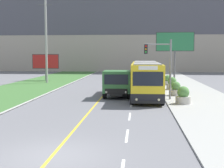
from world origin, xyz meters
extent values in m
plane|color=slate|center=(0.00, 0.00, 0.00)|extent=(300.00, 300.00, 0.00)
cube|color=gold|center=(0.00, 0.00, 0.00)|extent=(0.14, 140.00, 0.01)
cube|color=silver|center=(2.75, 3.20, 0.00)|extent=(0.12, 2.40, 0.01)
cube|color=silver|center=(2.75, 7.80, 0.00)|extent=(0.12, 2.40, 0.01)
cube|color=silver|center=(2.75, 12.40, 0.00)|extent=(0.12, 2.40, 0.01)
cube|color=silver|center=(2.75, 17.00, 0.00)|extent=(0.12, 2.40, 0.01)
cube|color=silver|center=(2.75, 21.60, 0.00)|extent=(0.12, 2.40, 0.01)
cube|color=silver|center=(2.75, 26.20, 0.00)|extent=(0.12, 2.40, 0.01)
cube|color=silver|center=(2.75, 30.80, 0.00)|extent=(0.12, 2.40, 0.01)
cube|color=silver|center=(2.75, 35.40, 0.00)|extent=(0.12, 2.40, 0.01)
cube|color=#A89E8E|center=(0.00, 60.21, 11.41)|extent=(80.00, 8.00, 22.82)
cube|color=#4C4C56|center=(0.00, 56.19, 11.98)|extent=(80.00, 0.04, 7.99)
cube|color=yellow|center=(3.96, 13.94, 1.67)|extent=(2.49, 5.45, 2.79)
cube|color=black|center=(3.96, 13.94, 0.62)|extent=(2.51, 5.47, 0.70)
cube|color=black|center=(3.96, 13.94, 2.09)|extent=(2.51, 5.01, 0.97)
cube|color=gray|center=(3.96, 13.94, 3.10)|extent=(2.12, 4.90, 0.08)
cube|color=yellow|center=(3.96, 20.29, 1.67)|extent=(2.49, 5.45, 2.79)
cube|color=black|center=(3.96, 20.29, 0.62)|extent=(2.51, 5.47, 0.70)
cube|color=black|center=(3.96, 20.29, 2.09)|extent=(2.51, 5.01, 0.97)
cube|color=gray|center=(3.96, 20.29, 3.10)|extent=(2.12, 4.90, 0.08)
cube|color=#474747|center=(3.96, 17.12, 1.67)|extent=(2.29, 0.90, 2.56)
cube|color=black|center=(3.96, 11.20, 2.09)|extent=(2.19, 0.04, 1.02)
cube|color=black|center=(3.96, 11.19, 0.38)|extent=(2.44, 0.06, 0.20)
sphere|color=#F4EAB2|center=(3.15, 11.18, 0.57)|extent=(0.20, 0.20, 0.20)
sphere|color=#F4EAB2|center=(4.77, 11.18, 0.57)|extent=(0.20, 0.20, 0.20)
cube|color=white|center=(3.96, 11.20, 2.88)|extent=(1.37, 0.04, 0.28)
cylinder|color=black|center=(2.78, 12.42, 0.50)|extent=(0.28, 1.00, 1.00)
cylinder|color=black|center=(5.14, 12.42, 0.50)|extent=(0.28, 1.00, 1.00)
cylinder|color=black|center=(2.78, 15.68, 0.50)|extent=(0.28, 1.00, 1.00)
cylinder|color=black|center=(5.14, 15.68, 0.50)|extent=(0.28, 1.00, 1.00)
cylinder|color=black|center=(2.78, 20.83, 0.50)|extent=(0.28, 1.00, 1.00)
cylinder|color=black|center=(5.14, 20.83, 0.50)|extent=(0.28, 1.00, 1.00)
cube|color=black|center=(1.43, 17.77, 0.45)|extent=(1.06, 6.71, 0.20)
cube|color=#38753D|center=(1.43, 15.71, 1.48)|extent=(2.35, 2.58, 1.87)
cube|color=black|center=(1.43, 14.40, 1.76)|extent=(1.99, 0.04, 0.84)
cube|color=black|center=(1.43, 14.39, 0.77)|extent=(1.88, 0.06, 0.44)
sphere|color=silver|center=(0.61, 14.38, 0.70)|extent=(0.18, 0.18, 0.18)
sphere|color=silver|center=(2.25, 14.38, 0.70)|extent=(0.18, 0.18, 0.18)
cube|color=#994C19|center=(1.43, 19.19, 0.61)|extent=(2.23, 3.88, 0.12)
cube|color=#994C19|center=(0.38, 19.19, 1.22)|extent=(0.12, 3.88, 1.36)
cube|color=#994C19|center=(2.48, 19.19, 1.22)|extent=(0.12, 3.88, 1.36)
cube|color=#994C19|center=(1.43, 17.31, 1.22)|extent=(2.23, 0.12, 1.36)
cube|color=#994C19|center=(1.43, 21.07, 1.22)|extent=(2.23, 0.12, 1.36)
cube|color=#994C19|center=(1.43, 17.31, 2.02)|extent=(2.23, 0.12, 0.24)
cylinder|color=black|center=(0.35, 15.45, 0.52)|extent=(0.30, 1.04, 1.04)
cylinder|color=black|center=(2.51, 15.45, 0.52)|extent=(0.30, 1.04, 1.04)
cylinder|color=black|center=(0.35, 19.38, 0.52)|extent=(0.30, 1.04, 1.04)
cylinder|color=black|center=(2.51, 19.38, 0.52)|extent=(0.30, 1.04, 1.04)
cube|color=maroon|center=(1.41, 31.48, 0.49)|extent=(1.80, 4.30, 0.61)
cube|color=black|center=(1.41, 31.59, 1.12)|extent=(1.53, 2.37, 0.65)
cylinder|color=black|center=(0.60, 30.19, 0.31)|extent=(0.18, 0.62, 0.62)
cylinder|color=black|center=(2.22, 30.19, 0.31)|extent=(0.18, 0.62, 0.62)
cylinder|color=black|center=(0.60, 32.77, 0.31)|extent=(0.18, 0.62, 0.62)
cylinder|color=black|center=(2.22, 32.77, 0.31)|extent=(0.18, 0.62, 0.62)
cylinder|color=#9E9E99|center=(-8.98, 29.49, 5.87)|extent=(0.28, 0.28, 11.74)
cylinder|color=#4C4C4C|center=(-8.98, 29.49, 10.33)|extent=(1.80, 0.08, 0.08)
cylinder|color=slate|center=(5.94, 14.98, 2.54)|extent=(0.16, 0.16, 5.08)
cylinder|color=slate|center=(4.84, 14.98, 4.68)|extent=(2.20, 0.10, 0.10)
cube|color=black|center=(3.88, 14.98, 4.28)|extent=(0.28, 0.24, 0.80)
sphere|color=red|center=(3.88, 14.85, 4.52)|extent=(0.14, 0.14, 0.14)
sphere|color=orange|center=(3.88, 14.85, 4.28)|extent=(0.14, 0.14, 0.14)
sphere|color=green|center=(3.88, 14.85, 4.04)|extent=(0.14, 0.14, 0.14)
cylinder|color=#59595B|center=(8.11, 31.01, 2.16)|extent=(0.24, 0.24, 4.32)
cube|color=#333333|center=(8.11, 31.01, 5.51)|extent=(5.05, 0.20, 2.55)
cube|color=#287547|center=(8.11, 30.90, 5.51)|extent=(4.89, 0.02, 2.39)
cylinder|color=#59595B|center=(-10.18, 33.06, 0.91)|extent=(0.24, 0.24, 1.82)
cube|color=#333333|center=(-10.18, 33.06, 2.80)|extent=(3.94, 0.20, 2.11)
cube|color=#AD1E1E|center=(-10.18, 32.95, 2.80)|extent=(3.78, 0.02, 1.95)
cylinder|color=#B7B2A8|center=(6.70, 12.63, 0.36)|extent=(1.16, 1.16, 0.57)
sphere|color=#518442|center=(6.70, 12.63, 0.96)|extent=(0.92, 0.92, 0.92)
cylinder|color=#B7B2A8|center=(6.72, 17.49, 0.36)|extent=(1.06, 1.06, 0.55)
sphere|color=#518442|center=(6.72, 17.49, 0.93)|extent=(0.85, 0.85, 0.85)
cylinder|color=#B7B2A8|center=(6.90, 22.35, 0.36)|extent=(1.17, 1.17, 0.56)
sphere|color=#518442|center=(6.90, 22.35, 0.96)|extent=(0.94, 0.94, 0.94)
cylinder|color=#B7B2A8|center=(6.89, 27.22, 0.34)|extent=(1.06, 1.06, 0.51)
sphere|color=#518442|center=(6.89, 27.22, 0.88)|extent=(0.84, 0.84, 0.84)
camera|label=1|loc=(3.26, -11.38, 3.88)|focal=50.00mm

